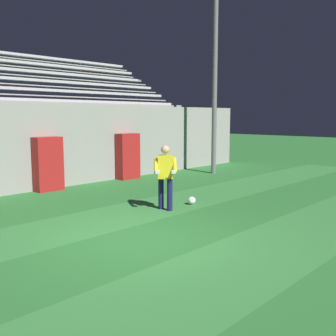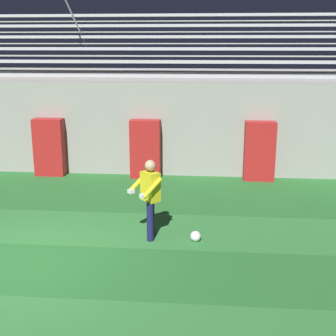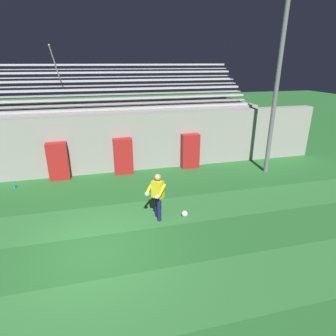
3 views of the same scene
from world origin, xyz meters
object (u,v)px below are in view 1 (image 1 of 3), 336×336
object	(u,v)px
padding_pillar_far_right	(128,156)
goalkeeper	(165,173)
padding_pillar_gate_right	(48,164)
floodlight_pole	(216,26)
soccer_ball	(192,201)

from	to	relation	value
padding_pillar_far_right	goalkeeper	distance (m)	5.28
padding_pillar_gate_right	padding_pillar_far_right	xyz separation A→B (m)	(3.37, 0.00, 0.00)
padding_pillar_gate_right	floodlight_pole	size ratio (longest dim) A/B	0.18
padding_pillar_gate_right	soccer_ball	bearing A→B (deg)	-70.54
padding_pillar_far_right	floodlight_pole	bearing A→B (deg)	-23.24
floodlight_pole	padding_pillar_gate_right	bearing A→B (deg)	167.72
padding_pillar_gate_right	goalkeeper	size ratio (longest dim) A/B	1.04
padding_pillar_far_right	soccer_ball	size ratio (longest dim) A/B	7.92
goalkeeper	soccer_ball	world-z (taller)	goalkeeper
padding_pillar_far_right	goalkeeper	xyz separation A→B (m)	(-2.67, -4.56, 0.08)
padding_pillar_gate_right	floodlight_pole	bearing A→B (deg)	-12.28
padding_pillar_far_right	floodlight_pole	distance (m)	6.39
padding_pillar_gate_right	soccer_ball	distance (m)	4.99
goalkeeper	soccer_ball	xyz separation A→B (m)	(0.94, -0.09, -0.84)
soccer_ball	padding_pillar_far_right	bearing A→B (deg)	69.61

